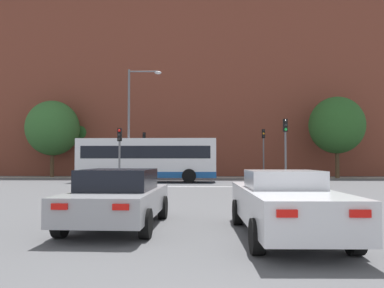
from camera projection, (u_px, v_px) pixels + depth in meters
The scene contains 15 objects.
stop_line_strip at pixel (202, 187), 22.88m from camera, with size 8.00×0.30×0.01m, color silver.
far_pavement at pixel (203, 178), 34.29m from camera, with size 68.89×2.50×0.01m, color #A09B91.
brick_civic_building at pixel (196, 88), 44.60m from camera, with size 46.41×14.81×22.01m.
car_saloon_left at pixel (119, 197), 9.29m from camera, with size 2.15×4.41×1.43m.
car_roadster_right at pixel (285, 203), 8.11m from camera, with size 2.01×4.96×1.43m.
bus_crossing_lead at pixel (148, 159), 27.74m from camera, with size 10.11×2.65×3.19m.
traffic_light_far_left at pixel (144, 147), 33.62m from camera, with size 0.26×0.31×4.10m.
traffic_light_far_right at pixel (264, 145), 33.22m from camera, with size 0.26×0.31×4.36m.
traffic_light_near_right at pixel (286, 141), 23.05m from camera, with size 0.26×0.31×4.17m.
traffic_light_near_left at pixel (119, 147), 23.26m from camera, with size 0.26×0.31×3.61m.
street_lamp_junction at pixel (134, 114), 27.12m from camera, with size 2.45×0.36×8.23m.
pedestrian_waiting at pixel (211, 166), 34.84m from camera, with size 0.27×0.43×1.79m.
tree_by_building at pixel (337, 125), 33.66m from camera, with size 4.88×4.88×7.32m.
tree_kerbside at pixel (86, 134), 39.60m from camera, with size 4.21×4.21×6.58m.
tree_distant at pixel (53, 128), 35.66m from camera, with size 4.98×4.98×7.27m.
Camera 1 is at (0.10, -2.54, 1.68)m, focal length 35.00 mm.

